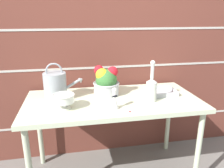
{
  "coord_description": "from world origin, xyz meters",
  "views": [
    {
      "loc": [
        -0.32,
        -1.65,
        1.4
      ],
      "look_at": [
        0.0,
        0.03,
        0.86
      ],
      "focal_mm": 35.0,
      "sensor_mm": 36.0,
      "label": 1
    }
  ],
  "objects_px": {
    "watering_can": "(56,86)",
    "crystal_pedestal_bowl": "(64,99)",
    "flower_planter": "(106,82)",
    "figurine_vase": "(114,100)",
    "glass_decanter": "(151,88)",
    "wire_tray": "(161,92)"
  },
  "relations": [
    {
      "from": "watering_can",
      "to": "crystal_pedestal_bowl",
      "type": "xyz_separation_m",
      "value": [
        0.07,
        -0.22,
        -0.04
      ]
    },
    {
      "from": "flower_planter",
      "to": "figurine_vase",
      "type": "height_order",
      "value": "flower_planter"
    },
    {
      "from": "crystal_pedestal_bowl",
      "to": "watering_can",
      "type": "bearing_deg",
      "value": 107.48
    },
    {
      "from": "crystal_pedestal_bowl",
      "to": "glass_decanter",
      "type": "relative_size",
      "value": 0.49
    },
    {
      "from": "watering_can",
      "to": "glass_decanter",
      "type": "relative_size",
      "value": 0.98
    },
    {
      "from": "flower_planter",
      "to": "wire_tray",
      "type": "relative_size",
      "value": 1.04
    },
    {
      "from": "crystal_pedestal_bowl",
      "to": "flower_planter",
      "type": "height_order",
      "value": "flower_planter"
    },
    {
      "from": "flower_planter",
      "to": "glass_decanter",
      "type": "bearing_deg",
      "value": -32.24
    },
    {
      "from": "crystal_pedestal_bowl",
      "to": "flower_planter",
      "type": "xyz_separation_m",
      "value": [
        0.35,
        0.24,
        0.04
      ]
    },
    {
      "from": "wire_tray",
      "to": "figurine_vase",
      "type": "bearing_deg",
      "value": -152.45
    },
    {
      "from": "flower_planter",
      "to": "wire_tray",
      "type": "distance_m",
      "value": 0.5
    },
    {
      "from": "figurine_vase",
      "to": "wire_tray",
      "type": "relative_size",
      "value": 0.66
    },
    {
      "from": "watering_can",
      "to": "flower_planter",
      "type": "xyz_separation_m",
      "value": [
        0.42,
        0.02,
        0.0
      ]
    },
    {
      "from": "crystal_pedestal_bowl",
      "to": "wire_tray",
      "type": "bearing_deg",
      "value": 12.02
    },
    {
      "from": "flower_planter",
      "to": "glass_decanter",
      "type": "xyz_separation_m",
      "value": [
        0.33,
        -0.21,
        -0.01
      ]
    },
    {
      "from": "flower_planter",
      "to": "glass_decanter",
      "type": "distance_m",
      "value": 0.39
    },
    {
      "from": "glass_decanter",
      "to": "wire_tray",
      "type": "distance_m",
      "value": 0.23
    },
    {
      "from": "watering_can",
      "to": "flower_planter",
      "type": "height_order",
      "value": "watering_can"
    },
    {
      "from": "glass_decanter",
      "to": "wire_tray",
      "type": "height_order",
      "value": "glass_decanter"
    },
    {
      "from": "watering_can",
      "to": "crystal_pedestal_bowl",
      "type": "distance_m",
      "value": 0.23
    },
    {
      "from": "wire_tray",
      "to": "watering_can",
      "type": "bearing_deg",
      "value": 177.48
    },
    {
      "from": "wire_tray",
      "to": "flower_planter",
      "type": "bearing_deg",
      "value": 172.64
    }
  ]
}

